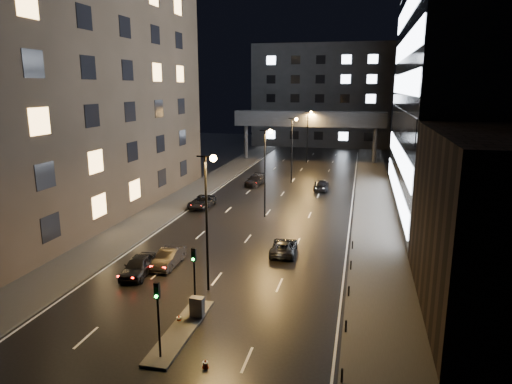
% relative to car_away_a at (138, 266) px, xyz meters
% --- Properties ---
extents(ground, '(160.00, 160.00, 0.00)m').
position_rel_car_away_a_xyz_m(ground, '(6.31, 30.69, -0.79)').
color(ground, black).
rests_on(ground, ground).
extents(sidewalk_left, '(5.00, 110.00, 0.15)m').
position_rel_car_away_a_xyz_m(sidewalk_left, '(-6.19, 25.69, -0.71)').
color(sidewalk_left, '#383533').
rests_on(sidewalk_left, ground).
extents(sidewalk_right, '(5.00, 110.00, 0.15)m').
position_rel_car_away_a_xyz_m(sidewalk_right, '(18.81, 25.69, -0.71)').
color(sidewalk_right, '#383533').
rests_on(sidewalk_right, ground).
extents(building_left, '(15.00, 48.00, 40.00)m').
position_rel_car_away_a_xyz_m(building_left, '(-16.19, 14.69, 19.21)').
color(building_left, '#2D2319').
rests_on(building_left, ground).
extents(building_right_low, '(10.00, 18.00, 12.00)m').
position_rel_car_away_a_xyz_m(building_right_low, '(26.31, -0.31, 5.21)').
color(building_right_low, black).
rests_on(building_right_low, ground).
extents(building_right_glass, '(20.00, 36.00, 45.00)m').
position_rel_car_away_a_xyz_m(building_right_glass, '(31.31, 26.69, 21.71)').
color(building_right_glass, black).
rests_on(building_right_glass, ground).
extents(building_far, '(34.00, 14.00, 25.00)m').
position_rel_car_away_a_xyz_m(building_far, '(6.31, 88.69, 11.71)').
color(building_far, '#333335').
rests_on(building_far, ground).
extents(skybridge, '(30.00, 3.00, 10.00)m').
position_rel_car_away_a_xyz_m(skybridge, '(6.31, 60.69, 7.55)').
color(skybridge, '#333335').
rests_on(skybridge, ground).
extents(median_island, '(1.60, 8.00, 0.15)m').
position_rel_car_away_a_xyz_m(median_island, '(6.61, -7.31, -0.71)').
color(median_island, '#383533').
rests_on(median_island, ground).
extents(traffic_signal_near, '(0.28, 0.34, 4.40)m').
position_rel_car_away_a_xyz_m(traffic_signal_near, '(6.61, -4.82, 2.30)').
color(traffic_signal_near, black).
rests_on(traffic_signal_near, median_island).
extents(traffic_signal_far, '(0.28, 0.34, 4.40)m').
position_rel_car_away_a_xyz_m(traffic_signal_far, '(6.61, -10.32, 2.30)').
color(traffic_signal_far, black).
rests_on(traffic_signal_far, median_island).
extents(bollard_row, '(0.12, 25.12, 0.90)m').
position_rel_car_away_a_xyz_m(bollard_row, '(16.51, -2.81, -0.34)').
color(bollard_row, black).
rests_on(bollard_row, ground).
extents(streetlight_near, '(1.45, 0.50, 10.15)m').
position_rel_car_away_a_xyz_m(streetlight_near, '(6.47, -1.31, 5.71)').
color(streetlight_near, black).
rests_on(streetlight_near, ground).
extents(streetlight_mid_a, '(1.45, 0.50, 10.15)m').
position_rel_car_away_a_xyz_m(streetlight_mid_a, '(6.47, 18.69, 5.71)').
color(streetlight_mid_a, black).
rests_on(streetlight_mid_a, ground).
extents(streetlight_mid_b, '(1.45, 0.50, 10.15)m').
position_rel_car_away_a_xyz_m(streetlight_mid_b, '(6.47, 38.69, 5.71)').
color(streetlight_mid_b, black).
rests_on(streetlight_mid_b, ground).
extents(streetlight_far, '(1.45, 0.50, 10.15)m').
position_rel_car_away_a_xyz_m(streetlight_far, '(6.47, 58.69, 5.71)').
color(streetlight_far, black).
rests_on(streetlight_far, ground).
extents(car_away_a, '(2.31, 4.79, 1.58)m').
position_rel_car_away_a_xyz_m(car_away_a, '(0.00, 0.00, 0.00)').
color(car_away_a, black).
rests_on(car_away_a, ground).
extents(car_away_b, '(1.60, 4.47, 1.47)m').
position_rel_car_away_a_xyz_m(car_away_b, '(1.54, 2.35, -0.06)').
color(car_away_b, black).
rests_on(car_away_b, ground).
extents(car_away_c, '(2.42, 5.18, 1.44)m').
position_rel_car_away_a_xyz_m(car_away_c, '(-2.25, 21.13, -0.07)').
color(car_away_c, black).
rests_on(car_away_c, ground).
extents(car_away_d, '(2.55, 5.39, 1.52)m').
position_rel_car_away_a_xyz_m(car_away_d, '(1.18, 35.61, -0.03)').
color(car_away_d, black).
rests_on(car_away_d, ground).
extents(car_toward_a, '(2.43, 4.85, 1.32)m').
position_rel_car_away_a_xyz_m(car_toward_a, '(10.49, 7.45, -0.13)').
color(car_toward_a, black).
rests_on(car_toward_a, ground).
extents(car_toward_b, '(2.21, 5.12, 1.47)m').
position_rel_car_away_a_xyz_m(car_toward_b, '(11.36, 34.53, -0.05)').
color(car_toward_b, black).
rests_on(car_toward_b, ground).
extents(utility_cabinet, '(0.91, 0.58, 1.32)m').
position_rel_car_away_a_xyz_m(utility_cabinet, '(7.01, -5.54, 0.02)').
color(utility_cabinet, '#504F52').
rests_on(utility_cabinet, median_island).
extents(cone_a, '(0.44, 0.44, 0.52)m').
position_rel_car_away_a_xyz_m(cone_a, '(6.06, -6.31, -0.53)').
color(cone_a, red).
rests_on(cone_a, ground).
extents(cone_b, '(0.39, 0.39, 0.50)m').
position_rel_car_away_a_xyz_m(cone_b, '(9.31, -10.51, -0.54)').
color(cone_b, '#DF3C0B').
rests_on(cone_b, ground).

